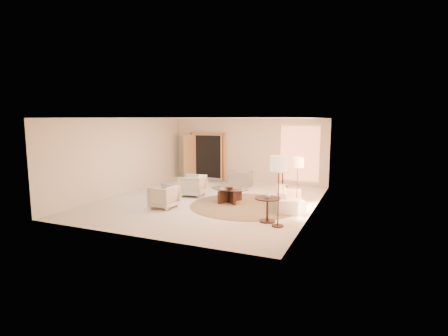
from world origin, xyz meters
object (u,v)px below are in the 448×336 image
at_px(accent_chair, 240,176).
at_px(side_table, 283,177).
at_px(sofa, 290,198).
at_px(armchair_left, 193,184).
at_px(floor_lamp_near, 298,165).
at_px(end_table, 267,205).
at_px(bowl, 230,187).
at_px(side_vase, 283,168).
at_px(floor_lamp_far, 279,167).
at_px(end_vase, 268,195).
at_px(coffee_table, 230,194).
at_px(armchair_right, 164,196).

xyz_separation_m(accent_chair, side_table, (1.64, 0.56, -0.02)).
relative_size(sofa, armchair_left, 2.49).
bearing_deg(floor_lamp_near, end_table, -99.88).
distance_m(bowl, side_vase, 3.48).
relative_size(side_table, floor_lamp_far, 0.35).
xyz_separation_m(side_table, end_vase, (0.79, -5.00, 0.35)).
height_order(side_table, end_vase, end_vase).
xyz_separation_m(armchair_left, side_table, (2.60, 2.94, -0.03)).
bearing_deg(armchair_left, end_vase, 52.06).
height_order(sofa, coffee_table, sofa).
relative_size(coffee_table, end_table, 1.98).
relative_size(accent_chair, floor_lamp_near, 0.61).
bearing_deg(coffee_table, floor_lamp_far, -42.86).
distance_m(sofa, accent_chair, 3.74).
bearing_deg(end_vase, armchair_right, 176.53).
height_order(coffee_table, bowl, bowl).
height_order(sofa, side_table, side_table).
bearing_deg(armchair_left, bowl, 69.94).
distance_m(bowl, end_vase, 2.45).
relative_size(accent_chair, end_vase, 5.57).
height_order(armchair_right, side_table, armchair_right).
distance_m(accent_chair, side_table, 1.74).
distance_m(floor_lamp_near, bowl, 2.34).
bearing_deg(floor_lamp_near, armchair_left, -178.93).
bearing_deg(side_vase, armchair_left, -131.48).
bearing_deg(side_vase, accent_chair, -161.26).
bearing_deg(floor_lamp_near, side_table, 112.05).
distance_m(end_table, side_table, 5.06).
bearing_deg(floor_lamp_far, end_table, 139.71).
height_order(side_table, floor_lamp_far, floor_lamp_far).
height_order(sofa, side_vase, side_vase).
xyz_separation_m(armchair_left, end_vase, (3.39, -2.06, 0.32)).
xyz_separation_m(armchair_left, accent_chair, (0.96, 2.38, -0.01)).
xyz_separation_m(armchair_right, side_vase, (2.63, 4.79, 0.39)).
height_order(armchair_right, floor_lamp_near, floor_lamp_near).
distance_m(accent_chair, end_vase, 5.08).
distance_m(armchair_left, floor_lamp_near, 3.87).
relative_size(coffee_table, bowl, 4.53).
height_order(sofa, end_vase, end_vase).
distance_m(end_table, side_vase, 5.07).
distance_m(side_table, end_vase, 5.08).
xyz_separation_m(side_table, floor_lamp_near, (1.16, -2.87, 0.94)).
relative_size(armchair_right, side_vase, 2.98).
distance_m(end_table, end_vase, 0.29).
bearing_deg(armchair_left, floor_lamp_far, 51.08).
bearing_deg(coffee_table, accent_chair, 103.49).
height_order(end_vase, side_vase, side_vase).
relative_size(sofa, bowl, 6.79).
relative_size(armchair_right, end_vase, 4.51).
bearing_deg(bowl, sofa, 3.68).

